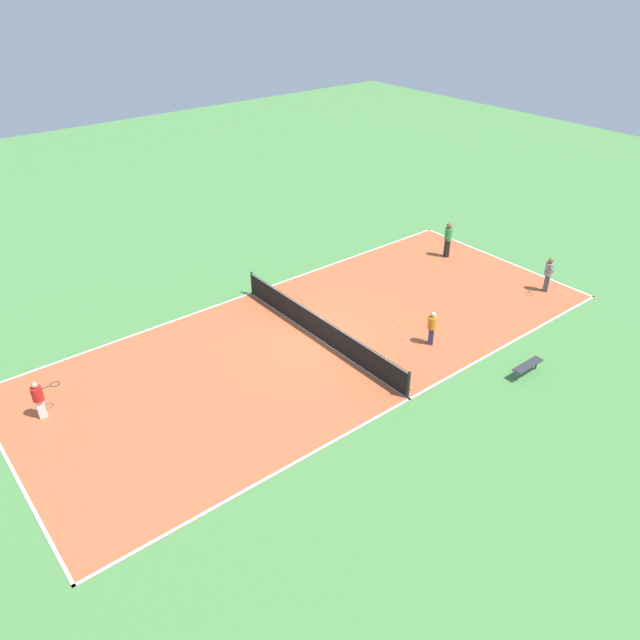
% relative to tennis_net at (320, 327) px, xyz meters
% --- Properties ---
extents(ground_plane, '(80.00, 80.00, 0.00)m').
position_rel_tennis_net_xyz_m(ground_plane, '(0.00, 0.00, -0.57)').
color(ground_plane, '#518E47').
extents(court_surface, '(9.98, 23.52, 0.02)m').
position_rel_tennis_net_xyz_m(court_surface, '(0.00, 0.00, -0.56)').
color(court_surface, '#C66038').
rests_on(court_surface, ground_plane).
extents(tennis_net, '(9.78, 0.10, 1.08)m').
position_rel_tennis_net_xyz_m(tennis_net, '(0.00, 0.00, 0.00)').
color(tennis_net, black).
rests_on(tennis_net, court_surface).
extents(bench, '(0.36, 1.42, 0.45)m').
position_rel_tennis_net_xyz_m(bench, '(-6.59, -4.39, -0.19)').
color(bench, '#333338').
rests_on(bench, ground_plane).
extents(player_coach_red, '(0.37, 0.94, 1.41)m').
position_rel_tennis_net_xyz_m(player_coach_red, '(2.03, 10.16, 0.24)').
color(player_coach_red, white).
rests_on(player_coach_red, court_surface).
extents(player_far_green, '(0.48, 0.48, 1.80)m').
position_rel_tennis_net_xyz_m(player_far_green, '(2.03, -9.80, 0.49)').
color(player_far_green, black).
rests_on(player_far_green, court_surface).
extents(player_center_orange, '(0.51, 0.51, 1.42)m').
position_rel_tennis_net_xyz_m(player_center_orange, '(-2.98, -3.18, 0.24)').
color(player_center_orange, navy).
rests_on(player_center_orange, court_surface).
extents(player_baseline_gray, '(0.78, 0.96, 1.63)m').
position_rel_tennis_net_xyz_m(player_baseline_gray, '(-3.25, -10.50, 0.38)').
color(player_baseline_gray, '#4C4C51').
rests_on(player_baseline_gray, court_surface).
extents(tennis_ball_far_baseline, '(0.07, 0.07, 0.07)m').
position_rel_tennis_net_xyz_m(tennis_ball_far_baseline, '(-4.60, -0.42, -0.52)').
color(tennis_ball_far_baseline, '#CCE033').
rests_on(tennis_ball_far_baseline, court_surface).
extents(tennis_ball_near_net, '(0.07, 0.07, 0.07)m').
position_rel_tennis_net_xyz_m(tennis_ball_near_net, '(-1.37, -3.13, -0.52)').
color(tennis_ball_near_net, '#CCE033').
rests_on(tennis_ball_near_net, court_surface).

